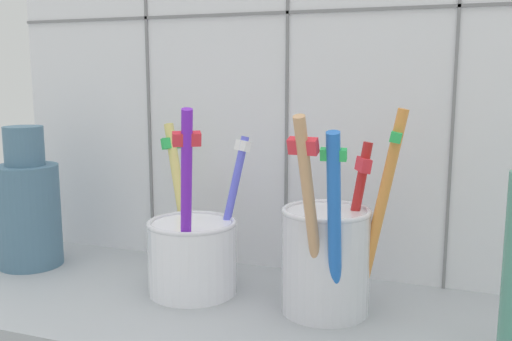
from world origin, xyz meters
The scene contains 5 objects.
counter_slab centered at (0.00, 0.00, 1.00)cm, with size 64.00×22.00×2.00cm, color #9EA3A8.
tile_wall_back centered at (0.00, 12.00, 22.50)cm, with size 64.00×2.20×45.00cm.
toothbrush_cup_left centered at (-6.41, 1.90, 6.03)cm, with size 10.58×12.44×17.83cm.
toothbrush_cup_right centered at (6.61, 1.61, 7.18)cm, with size 10.35×11.93×17.82cm.
ceramic_vase centered at (-26.37, 2.82, 8.41)cm, with size 6.67×6.67×15.08cm.
Camera 1 is at (17.05, -44.64, 22.45)cm, focal length 40.04 mm.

